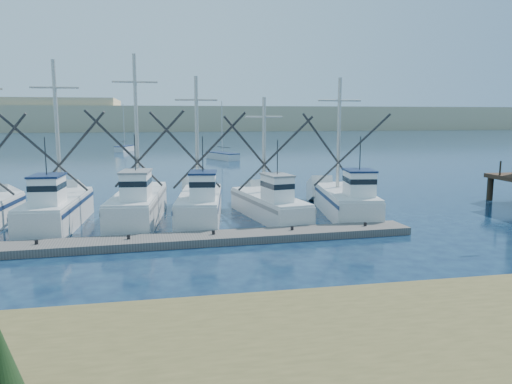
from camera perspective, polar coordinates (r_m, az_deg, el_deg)
ground at (r=18.54m, az=5.67°, el=-10.45°), size 500.00×500.00×0.00m
floating_dock at (r=24.16m, az=-14.34°, el=-5.67°), size 28.29×2.90×0.38m
dune_ridge at (r=226.78m, az=-10.30°, el=8.27°), size 360.00×60.00×10.00m
trawler_fleet at (r=28.90m, az=-13.10°, el=-1.72°), size 28.48×9.28×9.66m
sailboat_near at (r=70.58m, az=-3.85°, el=4.13°), size 4.08×6.64×8.10m
sailboat_far at (r=89.71m, az=-14.79°, el=4.84°), size 3.23×5.61×8.10m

